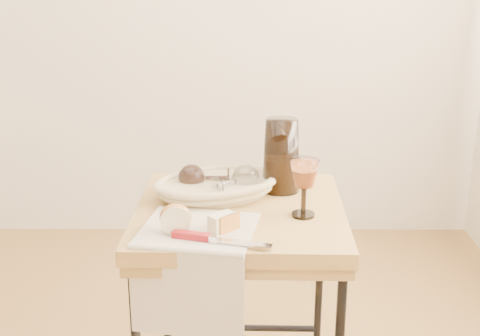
# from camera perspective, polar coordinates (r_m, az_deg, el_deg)

# --- Properties ---
(side_table) EXTENTS (0.58, 0.58, 0.72)m
(side_table) POSITION_cam_1_polar(r_m,az_deg,el_deg) (1.91, 0.00, -13.53)
(side_table) COLOR brown
(side_table) RESTS_ON floor
(tea_towel) EXTENTS (0.32, 0.29, 0.01)m
(tea_towel) POSITION_cam_1_polar(r_m,az_deg,el_deg) (1.61, -3.74, -5.45)
(tea_towel) COLOR beige
(tea_towel) RESTS_ON side_table
(bread_basket) EXTENTS (0.38, 0.33, 0.05)m
(bread_basket) POSITION_cam_1_polar(r_m,az_deg,el_deg) (1.82, -2.03, -1.75)
(bread_basket) COLOR #988050
(bread_basket) RESTS_ON side_table
(goblet_lying_a) EXTENTS (0.13, 0.08, 0.08)m
(goblet_lying_a) POSITION_cam_1_polar(r_m,az_deg,el_deg) (1.83, -2.91, -0.86)
(goblet_lying_a) COLOR #3C2822
(goblet_lying_a) RESTS_ON bread_basket
(goblet_lying_b) EXTENTS (0.15, 0.14, 0.08)m
(goblet_lying_b) POSITION_cam_1_polar(r_m,az_deg,el_deg) (1.79, -0.56, -1.19)
(goblet_lying_b) COLOR white
(goblet_lying_b) RESTS_ON bread_basket
(pitcher) EXTENTS (0.21, 0.26, 0.25)m
(pitcher) POSITION_cam_1_polar(r_m,az_deg,el_deg) (1.84, 3.68, 1.13)
(pitcher) COLOR black
(pitcher) RESTS_ON side_table
(wine_goblet) EXTENTS (0.10, 0.10, 0.16)m
(wine_goblet) POSITION_cam_1_polar(r_m,az_deg,el_deg) (1.67, 5.70, -1.77)
(wine_goblet) COLOR white
(wine_goblet) RESTS_ON side_table
(apple_half) EXTENTS (0.08, 0.05, 0.07)m
(apple_half) POSITION_cam_1_polar(r_m,az_deg,el_deg) (1.58, -5.75, -4.40)
(apple_half) COLOR #B73419
(apple_half) RESTS_ON tea_towel
(apple_wedge) EXTENTS (0.07, 0.07, 0.04)m
(apple_wedge) POSITION_cam_1_polar(r_m,az_deg,el_deg) (1.58, -1.62, -4.83)
(apple_wedge) COLOR beige
(apple_wedge) RESTS_ON tea_towel
(table_knife) EXTENTS (0.24, 0.09, 0.02)m
(table_knife) POSITION_cam_1_polar(r_m,az_deg,el_deg) (1.53, -2.02, -6.24)
(table_knife) COLOR silver
(table_knife) RESTS_ON tea_towel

